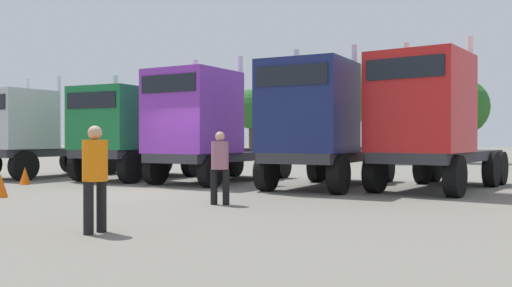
{
  "coord_description": "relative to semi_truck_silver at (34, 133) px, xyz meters",
  "views": [
    {
      "loc": [
        9.82,
        -12.77,
        1.51
      ],
      "look_at": [
        1.14,
        4.62,
        1.36
      ],
      "focal_mm": 39.15,
      "sensor_mm": 36.0,
      "label": 1
    }
  ],
  "objects": [
    {
      "name": "traffic_cone_far",
      "position": [
        2.37,
        -2.48,
        -1.45
      ],
      "size": [
        0.36,
        0.36,
        0.59
      ],
      "primitive_type": "cone",
      "color": "#F2590C",
      "rests_on": "ground"
    },
    {
      "name": "oak_far_centre",
      "position": [
        8.0,
        18.99,
        2.68
      ],
      "size": [
        3.63,
        3.63,
        6.25
      ],
      "color": "#4C3823",
      "rests_on": "ground"
    },
    {
      "name": "visitor_with_camera",
      "position": [
        11.08,
        -4.55,
        -0.77
      ],
      "size": [
        0.52,
        0.52,
        1.68
      ],
      "rotation": [
        0.0,
        0.0,
        5.08
      ],
      "color": "black",
      "rests_on": "ground"
    },
    {
      "name": "semi_truck_purple",
      "position": [
        7.51,
        0.41,
        0.23
      ],
      "size": [
        2.91,
        6.19,
        4.37
      ],
      "rotation": [
        0.0,
        0.0,
        -1.63
      ],
      "color": "#333338",
      "rests_on": "ground"
    },
    {
      "name": "ground",
      "position": [
        7.73,
        -2.87,
        -1.74
      ],
      "size": [
        200.0,
        200.0,
        0.0
      ],
      "primitive_type": "plane",
      "color": "slate"
    },
    {
      "name": "traffic_cone_near",
      "position": [
        5.18,
        -5.69,
        -1.43
      ],
      "size": [
        0.36,
        0.36,
        0.62
      ],
      "primitive_type": "cone",
      "color": "#F2590C",
      "rests_on": "ground"
    },
    {
      "name": "visitor_in_hivis",
      "position": [
        11.26,
        -8.82,
        -0.74
      ],
      "size": [
        0.42,
        0.45,
        1.73
      ],
      "rotation": [
        0.0,
        0.0,
        6.23
      ],
      "color": "black",
      "rests_on": "ground"
    },
    {
      "name": "semi_truck_silver",
      "position": [
        0.0,
        0.0,
        0.0
      ],
      "size": [
        3.02,
        6.63,
        3.96
      ],
      "rotation": [
        0.0,
        0.0,
        -1.65
      ],
      "color": "#333338",
      "rests_on": "ground"
    },
    {
      "name": "semi_truck_green",
      "position": [
        4.13,
        0.63,
        0.01
      ],
      "size": [
        2.64,
        6.3,
        3.95
      ],
      "rotation": [
        0.0,
        0.0,
        -1.56
      ],
      "color": "#333338",
      "rests_on": "ground"
    },
    {
      "name": "semi_truck_navy",
      "position": [
        11.71,
        0.13,
        0.22
      ],
      "size": [
        2.68,
        6.38,
        4.36
      ],
      "rotation": [
        0.0,
        0.0,
        -1.59
      ],
      "color": "#333338",
      "rests_on": "ground"
    },
    {
      "name": "semi_truck_red",
      "position": [
        14.82,
        0.9,
        0.3
      ],
      "size": [
        3.49,
        6.66,
        4.49
      ],
      "rotation": [
        0.0,
        0.0,
        -1.73
      ],
      "color": "#333338",
      "rests_on": "ground"
    },
    {
      "name": "oak_far_right",
      "position": [
        13.36,
        21.55,
        1.8
      ],
      "size": [
        3.6,
        3.6,
        5.35
      ],
      "color": "#4C3823",
      "rests_on": "ground"
    },
    {
      "name": "oak_far_left",
      "position": [
        -1.15,
        21.03,
        1.97
      ],
      "size": [
        2.92,
        2.92,
        5.21
      ],
      "color": "#4C3823",
      "rests_on": "ground"
    }
  ]
}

